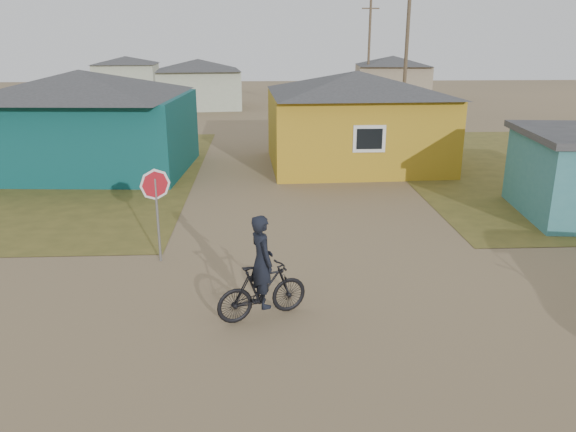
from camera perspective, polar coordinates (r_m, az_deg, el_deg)
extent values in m
plane|color=#856D4C|center=(10.76, 5.66, -11.49)|extent=(120.00, 120.00, 0.00)
cube|color=#0B3C3D|center=(24.11, -19.91, 7.85)|extent=(8.40, 6.54, 3.00)
pyramid|color=#333335|center=(23.88, -20.42, 12.57)|extent=(8.93, 7.08, 1.00)
cube|color=#B4881B|center=(23.91, 6.87, 8.71)|extent=(7.21, 6.24, 3.00)
pyramid|color=#333335|center=(23.68, 7.05, 13.37)|extent=(7.72, 6.76, 0.90)
cube|color=silver|center=(20.94, 8.26, 7.77)|extent=(1.20, 0.06, 1.00)
cube|color=black|center=(20.91, 8.28, 7.76)|extent=(0.95, 0.04, 0.75)
cube|color=#ABB39A|center=(43.67, -9.01, 12.61)|extent=(6.49, 5.60, 2.80)
pyramid|color=#333335|center=(43.55, -9.13, 14.96)|extent=(7.04, 6.15, 0.80)
cube|color=gray|center=(50.74, 10.50, 13.24)|extent=(6.41, 5.50, 2.80)
pyramid|color=#333335|center=(50.63, 10.62, 15.27)|extent=(6.95, 6.05, 0.80)
cube|color=#ABB39A|center=(56.79, -16.04, 13.28)|extent=(5.75, 5.28, 2.70)
pyramid|color=#333335|center=(56.70, -16.19, 14.98)|extent=(6.28, 5.81, 0.70)
cylinder|color=brown|center=(32.30, 11.89, 15.29)|extent=(0.20, 0.20, 8.00)
cylinder|color=brown|center=(48.13, 8.22, 16.22)|extent=(0.20, 0.20, 8.00)
cube|color=brown|center=(48.16, 8.40, 20.14)|extent=(1.40, 0.10, 0.10)
cylinder|color=gray|center=(13.77, -13.08, -0.47)|extent=(0.06, 0.06, 2.07)
imported|color=black|center=(10.94, -2.63, -7.61)|extent=(1.91, 1.19, 1.11)
imported|color=black|center=(10.69, -2.68, -4.59)|extent=(0.66, 0.78, 1.83)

